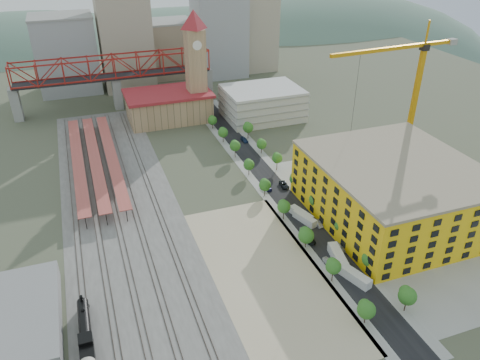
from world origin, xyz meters
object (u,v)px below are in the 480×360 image
object	(u,v)px
tower_crane	(410,83)
site_trailer_b	(338,257)
clock_tower	(195,56)
site_trailer_d	(301,214)
locomotive	(86,333)
site_trailer_a	(354,276)
site_trailer_c	(305,219)
car_0	(329,262)
construction_building	(394,191)

from	to	relation	value
tower_crane	site_trailer_b	size ratio (longest dim) A/B	5.27
clock_tower	site_trailer_d	size ratio (longest dim) A/B	5.95
tower_crane	site_trailer_d	size ratio (longest dim) A/B	6.04
site_trailer_d	clock_tower	bearing A→B (deg)	78.69
locomotive	tower_crane	bearing A→B (deg)	21.67
site_trailer_a	site_trailer_c	xyz separation A→B (m)	(0.00, 28.03, -0.13)
site_trailer_a	car_0	size ratio (longest dim) A/B	2.15
locomotive	site_trailer_b	world-z (taller)	locomotive
site_trailer_a	site_trailer_d	xyz separation A→B (m)	(0.00, 30.53, -0.12)
locomotive	car_0	size ratio (longest dim) A/B	5.08
tower_crane	site_trailer_c	size ratio (longest dim) A/B	6.12
construction_building	locomotive	xyz separation A→B (m)	(-92.00, -18.55, -7.29)
site_trailer_b	site_trailer_a	bearing A→B (deg)	-78.83
clock_tower	car_0	xyz separation A→B (m)	(5.00, -114.01, -27.94)
site_trailer_c	construction_building	bearing A→B (deg)	-31.08
site_trailer_d	tower_crane	bearing A→B (deg)	3.99
locomotive	car_0	xyz separation A→B (m)	(63.00, 4.53, -1.36)
car_0	tower_crane	bearing A→B (deg)	33.18
tower_crane	site_trailer_d	world-z (taller)	tower_crane
site_trailer_b	site_trailer_d	bearing A→B (deg)	101.17
clock_tower	site_trailer_c	xyz separation A→B (m)	(8.00, -93.55, -27.52)
car_0	clock_tower	bearing A→B (deg)	86.87
clock_tower	construction_building	bearing A→B (deg)	-71.22
site_trailer_a	site_trailer_b	bearing A→B (deg)	71.26
site_trailer_d	site_trailer_c	bearing A→B (deg)	-106.33
tower_crane	site_trailer_a	xyz separation A→B (m)	(-47.34, -48.06, -31.30)
clock_tower	tower_crane	distance (m)	92.10
clock_tower	site_trailer_a	world-z (taller)	clock_tower
construction_building	site_trailer_c	xyz separation A→B (m)	(-26.00, 6.45, -8.23)
tower_crane	car_0	size ratio (longest dim) A/B	11.83
clock_tower	tower_crane	size ratio (longest dim) A/B	0.98
locomotive	site_trailer_d	xyz separation A→B (m)	(66.00, 27.49, -0.92)
locomotive	tower_crane	xyz separation A→B (m)	(113.34, 45.03, 30.49)
clock_tower	site_trailer_b	size ratio (longest dim) A/B	5.18
site_trailer_a	car_0	bearing A→B (deg)	92.88
construction_building	site_trailer_a	bearing A→B (deg)	-140.30
tower_crane	site_trailer_d	distance (m)	59.46
site_trailer_d	car_0	distance (m)	23.16
clock_tower	site_trailer_d	world-z (taller)	clock_tower
site_trailer_d	car_0	xyz separation A→B (m)	(-3.00, -22.96, -0.44)
construction_building	tower_crane	distance (m)	41.17
site_trailer_d	car_0	bearing A→B (deg)	-113.78
construction_building	site_trailer_a	distance (m)	34.75
clock_tower	site_trailer_a	distance (m)	124.88
site_trailer_d	construction_building	bearing A→B (deg)	-35.32
site_trailer_b	car_0	world-z (taller)	site_trailer_b
construction_building	site_trailer_a	world-z (taller)	construction_building
site_trailer_b	car_0	size ratio (longest dim) A/B	2.25
locomotive	site_trailer_b	distance (m)	66.21
clock_tower	construction_building	world-z (taller)	clock_tower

